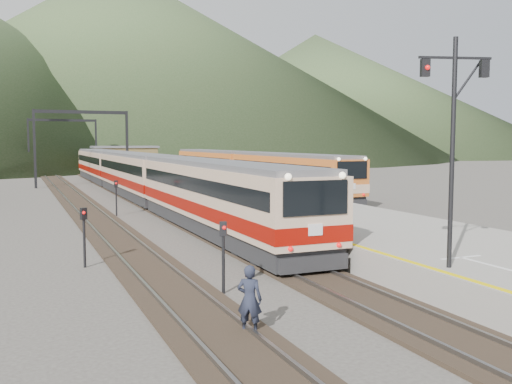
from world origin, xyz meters
name	(u,v)px	position (x,y,z in m)	size (l,w,h in m)	color
track_main	(139,198)	(0.00, 40.00, 0.07)	(2.60, 200.00, 0.23)	black
track_far	(77,201)	(-5.00, 40.00, 0.07)	(2.60, 200.00, 0.23)	black
track_second	(266,193)	(11.50, 40.00, 0.07)	(2.60, 200.00, 0.23)	black
platform	(211,193)	(5.60, 38.00, 0.50)	(8.00, 100.00, 1.00)	gray
gantry_near	(82,133)	(-2.85, 55.00, 5.59)	(9.55, 0.25, 8.00)	black
gantry_far	(63,136)	(-2.85, 80.00, 5.59)	(9.55, 0.25, 8.00)	black
station_shed	(125,156)	(5.60, 78.00, 2.57)	(9.40, 4.40, 3.10)	brown
hill_b	(116,60)	(30.00, 230.00, 37.50)	(220.00, 220.00, 75.00)	#314A24
hill_c	(315,94)	(110.00, 210.00, 25.00)	(160.00, 160.00, 50.00)	#314A24
main_train	(136,173)	(0.00, 41.17, 2.08)	(3.03, 62.16, 3.70)	tan
second_train	(245,170)	(11.50, 45.07, 1.96)	(2.83, 38.53, 3.45)	#C15F22
signal_mast	(453,128)	(2.41, 6.20, 5.14)	(2.13, 0.75, 6.77)	black
short_signal_a	(223,247)	(-3.55, 9.54, 1.46)	(0.27, 0.24, 2.27)	black
short_signal_b	(116,193)	(-3.52, 29.88, 1.46)	(0.22, 0.16, 2.27)	black
short_signal_c	(84,229)	(-7.12, 15.09, 1.46)	(0.27, 0.24, 2.27)	black
worker	(250,299)	(-4.22, 5.77, 0.87)	(0.63, 0.42, 1.73)	#1F2333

